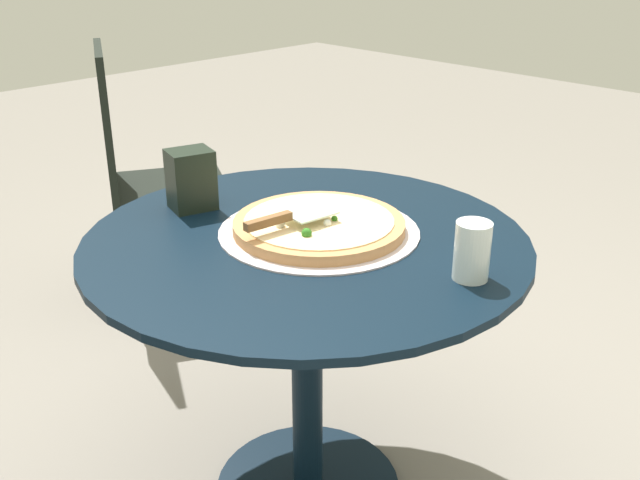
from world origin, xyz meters
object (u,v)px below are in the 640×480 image
(patio_chair_near, at_px, (143,166))
(patio_table, at_px, (307,304))
(pizza_on_tray, at_px, (320,226))
(drinking_cup, at_px, (472,251))
(pizza_server, at_px, (288,217))
(napkin_dispenser, at_px, (191,180))

(patio_chair_near, bearing_deg, patio_table, -104.46)
(patio_table, bearing_deg, patio_chair_near, 75.54)
(pizza_on_tray, height_order, drinking_cup, drinking_cup)
(pizza_on_tray, relative_size, pizza_server, 2.02)
(pizza_server, distance_m, patio_chair_near, 1.15)
(pizza_server, height_order, drinking_cup, drinking_cup)
(napkin_dispenser, bearing_deg, drinking_cup, 118.51)
(napkin_dispenser, distance_m, patio_chair_near, 0.89)
(pizza_on_tray, bearing_deg, napkin_dispenser, 108.62)
(patio_table, bearing_deg, napkin_dispenser, 102.15)
(napkin_dispenser, bearing_deg, patio_chair_near, -98.10)
(pizza_server, height_order, patio_chair_near, patio_chair_near)
(patio_table, bearing_deg, pizza_on_tray, -4.47)
(pizza_server, distance_m, drinking_cup, 0.39)
(patio_chair_near, bearing_deg, napkin_dispenser, -113.98)
(pizza_server, relative_size, patio_chair_near, 0.23)
(patio_table, bearing_deg, pizza_server, 162.03)
(pizza_server, relative_size, napkin_dispenser, 1.54)
(patio_table, xyz_separation_m, pizza_on_tray, (0.04, -0.00, 0.18))
(patio_table, xyz_separation_m, patio_chair_near, (0.28, 1.09, 0.01))
(patio_table, distance_m, pizza_on_tray, 0.18)
(pizza_on_tray, xyz_separation_m, drinking_cup, (0.04, -0.35, 0.04))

